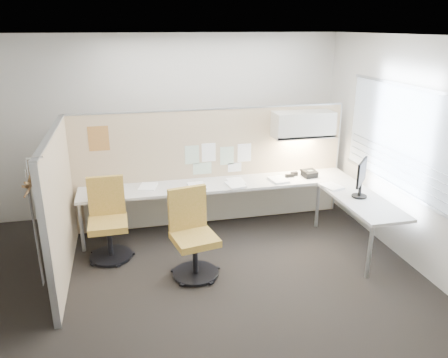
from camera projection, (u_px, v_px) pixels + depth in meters
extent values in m
cube|color=black|center=(194.00, 279.00, 5.29)|extent=(5.50, 4.50, 0.01)
cube|color=white|center=(188.00, 35.00, 4.36)|extent=(5.50, 4.50, 0.01)
cube|color=beige|center=(169.00, 126.00, 6.89)|extent=(5.50, 0.02, 2.80)
cube|color=beige|center=(248.00, 276.00, 2.76)|extent=(5.50, 0.02, 2.80)
cube|color=beige|center=(410.00, 153.00, 5.42)|extent=(0.02, 4.50, 2.80)
cube|color=#929FAA|center=(410.00, 142.00, 5.36)|extent=(0.01, 2.80, 1.30)
cube|color=tan|center=(212.00, 167.00, 6.59)|extent=(4.10, 0.06, 1.75)
cube|color=tan|center=(60.00, 207.00, 5.14)|extent=(0.06, 2.20, 1.75)
cube|color=beige|center=(220.00, 185.00, 6.35)|extent=(4.00, 0.60, 0.04)
cube|color=beige|center=(362.00, 201.00, 5.77)|extent=(0.60, 1.47, 0.04)
cube|color=beige|center=(216.00, 201.00, 6.72)|extent=(3.90, 0.02, 0.64)
cylinder|color=#A5A8AA|center=(82.00, 228.00, 5.83)|extent=(0.05, 0.05, 0.69)
cylinder|color=#A5A8AA|center=(370.00, 252.00, 5.20)|extent=(0.05, 0.05, 0.69)
cylinder|color=#A5A8AA|center=(317.00, 205.00, 6.55)|extent=(0.05, 0.05, 0.69)
cube|color=beige|center=(303.00, 124.00, 6.47)|extent=(0.90, 0.36, 0.38)
cube|color=#FFEABF|center=(302.00, 138.00, 6.54)|extent=(0.60, 0.06, 0.02)
cube|color=#8CBF8C|center=(192.00, 155.00, 6.42)|extent=(0.21, 0.00, 0.28)
cube|color=white|center=(209.00, 152.00, 6.47)|extent=(0.21, 0.00, 0.28)
cube|color=#8CBF8C|center=(227.00, 156.00, 6.55)|extent=(0.21, 0.00, 0.28)
cube|color=white|center=(244.00, 153.00, 6.60)|extent=(0.21, 0.00, 0.28)
cube|color=#8CBF8C|center=(202.00, 168.00, 6.52)|extent=(0.28, 0.00, 0.18)
cube|color=white|center=(235.00, 167.00, 6.64)|extent=(0.21, 0.00, 0.14)
cube|color=orange|center=(99.00, 139.00, 6.03)|extent=(0.28, 0.00, 0.35)
cylinder|color=black|center=(111.00, 256.00, 5.75)|extent=(0.55, 0.55, 0.03)
cylinder|color=black|center=(110.00, 241.00, 5.68)|extent=(0.06, 0.06, 0.42)
cube|color=tan|center=(108.00, 224.00, 5.60)|extent=(0.49, 0.49, 0.08)
cube|color=tan|center=(106.00, 196.00, 5.71)|extent=(0.47, 0.07, 0.53)
cylinder|color=black|center=(196.00, 273.00, 5.34)|extent=(0.56, 0.56, 0.03)
cylinder|color=black|center=(195.00, 258.00, 5.27)|extent=(0.06, 0.06, 0.43)
cube|color=tan|center=(195.00, 239.00, 5.19)|extent=(0.58, 0.58, 0.09)
cube|color=tan|center=(187.00, 208.00, 5.29)|extent=(0.48, 0.15, 0.54)
cylinder|color=black|center=(359.00, 196.00, 5.83)|extent=(0.20, 0.20, 0.02)
cylinder|color=black|center=(360.00, 190.00, 5.80)|extent=(0.04, 0.04, 0.18)
cube|color=black|center=(362.00, 172.00, 5.72)|extent=(0.34, 0.38, 0.32)
cube|color=black|center=(362.00, 172.00, 5.72)|extent=(0.29, 0.33, 0.28)
cube|color=black|center=(309.00, 174.00, 6.60)|extent=(0.22, 0.22, 0.12)
cylinder|color=black|center=(304.00, 172.00, 6.58)|extent=(0.06, 0.17, 0.04)
cube|color=black|center=(290.00, 176.00, 6.59)|extent=(0.14, 0.05, 0.05)
cube|color=black|center=(294.00, 174.00, 6.65)|extent=(0.10, 0.07, 0.06)
cube|color=silver|center=(35.00, 158.00, 3.92)|extent=(0.14, 0.02, 0.02)
cylinder|color=silver|center=(28.00, 167.00, 3.94)|extent=(0.02, 0.02, 0.14)
cube|color=#AD7F4C|center=(30.00, 181.00, 3.98)|extent=(0.02, 0.39, 0.12)
cube|color=#AD7F4C|center=(28.00, 184.00, 4.01)|extent=(0.02, 0.39, 0.12)
cube|color=#96949E|center=(37.00, 239.00, 4.12)|extent=(0.01, 0.07, 0.98)
cube|color=white|center=(106.00, 190.00, 6.02)|extent=(0.27, 0.33, 0.04)
cube|color=white|center=(148.00, 187.00, 6.18)|extent=(0.30, 0.35, 0.02)
cube|color=white|center=(197.00, 186.00, 6.17)|extent=(0.24, 0.31, 0.04)
cube|color=white|center=(236.00, 181.00, 6.40)|extent=(0.23, 0.30, 0.02)
cube|color=white|center=(279.00, 180.00, 6.44)|extent=(0.27, 0.33, 0.03)
cube|color=white|center=(332.00, 186.00, 6.19)|extent=(0.30, 0.35, 0.02)
cube|color=white|center=(235.00, 185.00, 6.24)|extent=(0.27, 0.33, 0.03)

